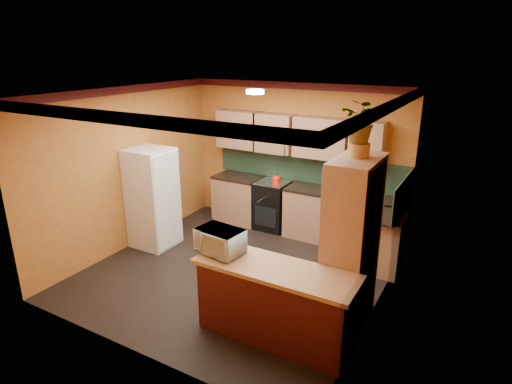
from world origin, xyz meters
The scene contains 15 objects.
room_shell centered at (0.02, 0.28, 2.09)m, with size 4.24×4.24×2.72m.
base_cabinets_back centered at (0.32, 1.80, 0.44)m, with size 3.65×0.60×0.88m, color tan.
countertop_back centered at (0.32, 1.80, 0.90)m, with size 3.65×0.62×0.04m, color black.
stove centered at (-0.31, 1.80, 0.46)m, with size 0.58×0.58×0.91m, color black.
kettle centered at (-0.21, 1.75, 1.00)m, with size 0.17×0.17×0.18m, color red, non-canonical shape.
sink centered at (1.09, 1.80, 0.94)m, with size 0.48×0.40×0.03m, color silver.
base_cabinets_right centered at (1.80, 1.16, 0.44)m, with size 0.60×0.80×0.88m, color tan.
countertop_right centered at (1.80, 1.16, 0.90)m, with size 0.62×0.80×0.04m, color black.
fridge centered at (-1.75, 0.15, 0.85)m, with size 0.68×0.66×1.70m, color white.
pantry centered at (1.85, -0.33, 1.05)m, with size 0.48×0.90×2.10m, color tan.
fern_pot centered at (1.85, -0.28, 2.18)m, with size 0.22×0.22×0.16m, color #B0672A.
fern centered at (1.85, -0.28, 2.50)m, with size 0.44×0.38×0.49m, color tan.
breakfast_bar centered at (1.23, -1.10, 0.44)m, with size 1.80×0.55×0.88m, color #551613.
bar_top centered at (1.23, -1.10, 0.91)m, with size 1.90×0.65×0.05m, color tan.
microwave centered at (0.48, -1.10, 1.08)m, with size 0.55×0.37×0.30m, color white.
Camera 1 is at (3.14, -4.92, 3.27)m, focal length 30.00 mm.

